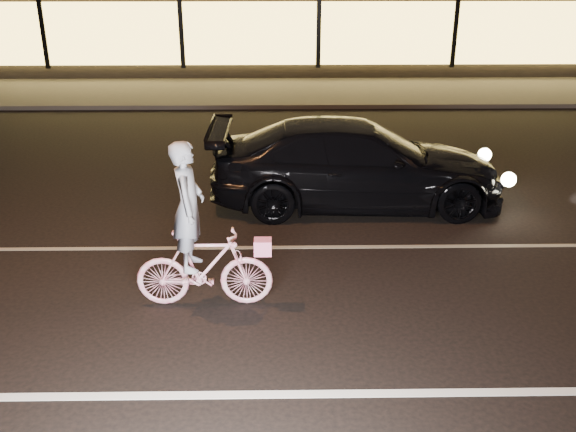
{
  "coord_description": "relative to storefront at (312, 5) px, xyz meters",
  "views": [
    {
      "loc": [
        -1.35,
        -6.88,
        4.29
      ],
      "look_at": [
        -1.23,
        0.6,
        1.12
      ],
      "focal_mm": 40.0,
      "sensor_mm": 36.0,
      "label": 1
    }
  ],
  "objects": [
    {
      "name": "lane_stripe_far",
      "position": [
        0.0,
        -16.97,
        -2.14
      ],
      "size": [
        60.0,
        0.1,
        0.01
      ],
      "primitive_type": "cube",
      "color": "gray",
      "rests_on": "ground"
    },
    {
      "name": "sedan",
      "position": [
        0.03,
        -15.14,
        -1.4
      ],
      "size": [
        5.17,
        2.11,
        1.49
      ],
      "rotation": [
        0.0,
        0.0,
        1.57
      ],
      "color": "black",
      "rests_on": "ground"
    },
    {
      "name": "ground",
      "position": [
        0.0,
        -18.97,
        -2.15
      ],
      "size": [
        90.0,
        90.0,
        0.0
      ],
      "primitive_type": "plane",
      "color": "black",
      "rests_on": "ground"
    },
    {
      "name": "storefront",
      "position": [
        0.0,
        0.0,
        0.0
      ],
      "size": [
        25.4,
        8.42,
        4.2
      ],
      "color": "black",
      "rests_on": "ground"
    },
    {
      "name": "sidewalk",
      "position": [
        0.0,
        -5.97,
        -2.09
      ],
      "size": [
        30.0,
        4.0,
        0.12
      ],
      "primitive_type": "cube",
      "color": "#383533",
      "rests_on": "ground"
    },
    {
      "name": "cyclist",
      "position": [
        -2.33,
        -18.63,
        -1.37
      ],
      "size": [
        1.74,
        0.6,
        2.19
      ],
      "rotation": [
        0.0,
        0.0,
        1.57
      ],
      "color": "#D63A66",
      "rests_on": "ground"
    },
    {
      "name": "lane_stripe_near",
      "position": [
        0.0,
        -20.47,
        -2.14
      ],
      "size": [
        60.0,
        0.12,
        0.01
      ],
      "primitive_type": "cube",
      "color": "silver",
      "rests_on": "ground"
    }
  ]
}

